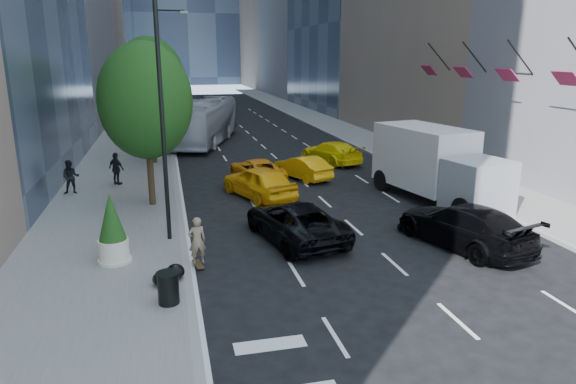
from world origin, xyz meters
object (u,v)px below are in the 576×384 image
object	(u,v)px
black_sedan_lincoln	(295,221)
black_sedan_mercedes	(463,226)
skateboarder	(197,244)
city_bus	(206,121)
trash_can	(168,289)
planter_shrub	(112,230)
box_truck	(436,165)

from	to	relation	value
black_sedan_lincoln	black_sedan_mercedes	bearing A→B (deg)	148.45
skateboarder	black_sedan_lincoln	size ratio (longest dim) A/B	0.31
skateboarder	city_bus	xyz separation A→B (m)	(2.40, 25.56, 0.93)
city_bus	trash_can	xyz separation A→B (m)	(-3.40, -28.33, -1.16)
black_sedan_lincoln	city_bus	size ratio (longest dim) A/B	0.43
trash_can	planter_shrub	size ratio (longest dim) A/B	0.37
box_truck	black_sedan_mercedes	bearing A→B (deg)	-120.84
box_truck	trash_can	world-z (taller)	box_truck
skateboarder	city_bus	size ratio (longest dim) A/B	0.13
box_truck	trash_can	distance (m)	15.41
black_sedan_lincoln	black_sedan_mercedes	xyz separation A→B (m)	(5.94, -2.16, 0.07)
box_truck	skateboarder	bearing A→B (deg)	-166.15
city_bus	black_sedan_mercedes	bearing A→B (deg)	-56.43
black_sedan_mercedes	planter_shrub	world-z (taller)	planter_shrub
black_sedan_mercedes	city_bus	distance (m)	26.95
trash_can	black_sedan_mercedes	bearing A→B (deg)	12.66
skateboarder	black_sedan_mercedes	bearing A→B (deg)	167.63
black_sedan_lincoln	box_truck	size ratio (longest dim) A/B	0.69
skateboarder	trash_can	xyz separation A→B (m)	(-1.00, -2.77, -0.23)
black_sedan_mercedes	planter_shrub	xyz separation A→B (m)	(-12.56, 1.10, 0.48)
skateboarder	trash_can	bearing A→B (deg)	59.74
skateboarder	city_bus	distance (m)	25.69
city_bus	trash_can	size ratio (longest dim) A/B	14.05
skateboarder	planter_shrub	size ratio (longest dim) A/B	0.68
planter_shrub	black_sedan_mercedes	bearing A→B (deg)	-5.01
city_bus	planter_shrub	xyz separation A→B (m)	(-5.16, -24.80, -0.45)
box_truck	planter_shrub	bearing A→B (deg)	-173.06
black_sedan_lincoln	planter_shrub	distance (m)	6.72
black_sedan_mercedes	box_truck	distance (m)	6.34
black_sedan_lincoln	city_bus	distance (m)	23.81
black_sedan_lincoln	black_sedan_mercedes	world-z (taller)	black_sedan_mercedes
city_bus	trash_can	bearing A→B (deg)	-79.22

